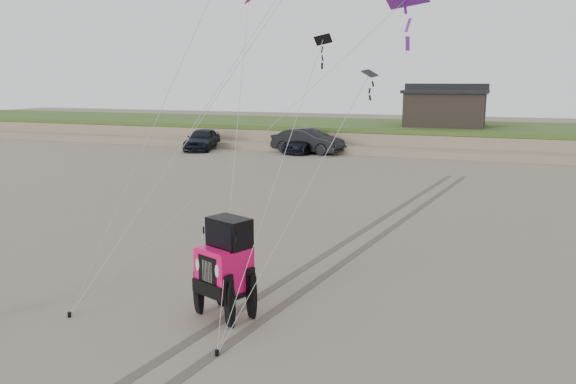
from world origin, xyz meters
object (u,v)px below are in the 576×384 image
Objects in this scene: cabin at (446,107)px; truck_c at (309,143)px; truck_b at (308,141)px; truck_a at (202,139)px; jeep at (225,278)px.

truck_c is (-9.13, -6.86, -2.50)m from cabin.
truck_b is 0.40m from truck_c.
truck_b is at bearing -5.44° from truck_a.
truck_b is 1.11× the size of jeep.
truck_c is 1.04× the size of jeep.
truck_a is 31.86m from jeep.
cabin is 19.46m from truck_a.
truck_a is 1.01× the size of jeep.
truck_b is 1.07× the size of truck_c.
truck_b is (-9.12, -7.23, -2.34)m from cabin.
truck_c is at bearing -143.06° from cabin.
jeep is (7.68, -28.68, 0.01)m from truck_b.
truck_b is at bearing -141.59° from cabin.
cabin is 36.02m from jeep.
cabin is 1.31× the size of jeep.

